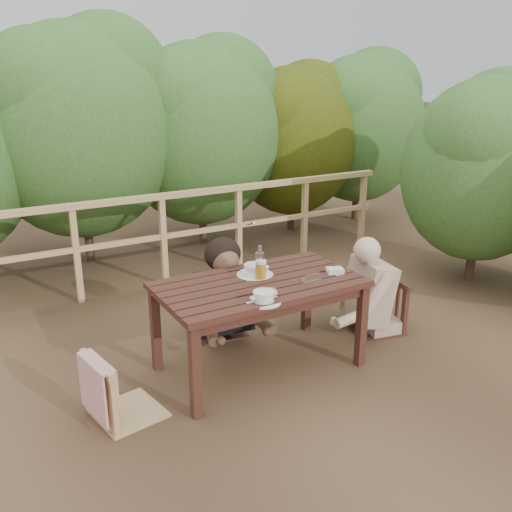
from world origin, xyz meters
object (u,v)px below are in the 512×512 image
tumbler (304,283)px  butter_tub (335,271)px  woman (216,257)px  diner_right (383,253)px  chair_right (378,284)px  table (259,326)px  chair_far (217,286)px  soup_far (255,270)px  bottle (260,263)px  bread_roll (270,292)px  chair_left (124,355)px  soup_near (264,297)px  beer_glass (261,270)px

tumbler → butter_tub: bearing=15.5°
woman → butter_tub: bearing=131.7°
butter_tub → diner_right: bearing=35.2°
chair_right → table: bearing=-76.7°
chair_far → soup_far: bearing=-77.9°
butter_tub → woman: bearing=144.6°
butter_tub → bottle: bearing=-178.3°
chair_right → woman: (-1.24, 0.67, 0.26)m
soup_far → butter_tub: soup_far is taller
bread_roll → bottle: bearing=72.5°
chair_left → soup_near: chair_left is taller
chair_left → bottle: size_ratio=3.18×
woman → diner_right: 1.44m
beer_glass → tumbler: 0.35m
chair_left → chair_far: size_ratio=1.01×
chair_left → beer_glass: size_ratio=5.62×
table → diner_right: bearing=2.6°
beer_glass → chair_far: bearing=94.5°
bottle → soup_far: bearing=80.9°
soup_near → tumbler: size_ratio=3.68×
soup_far → bottle: bottle is taller
bread_roll → tumbler: same height
chair_left → tumbler: 1.37m
chair_right → bottle: bottle is taller
chair_far → butter_tub: (0.61, -0.84, 0.29)m
woman → soup_far: size_ratio=4.91×
table → diner_right: diner_right is taller
soup_near → table: bearing=64.2°
soup_far → butter_tub: 0.62m
table → chair_left: size_ratio=1.72×
woman → diner_right: (1.27, -0.67, 0.02)m
soup_near → bread_roll: (0.09, 0.07, -0.01)m
woman → beer_glass: woman is taller
tumbler → beer_glass: bearing=125.8°
tumbler → soup_near: bearing=-166.9°
soup_near → chair_far: bearing=81.8°
bread_roll → beer_glass: beer_glass is taller
soup_far → chair_far: bearing=95.8°
woman → bread_roll: size_ratio=12.27×
tumbler → table: bearing=136.9°
chair_far → soup_near: 1.08m
table → diner_right: size_ratio=1.06×
bottle → table: bearing=-123.3°
tumbler → butter_tub: size_ratio=0.53×
soup_far → beer_glass: 0.11m
soup_near → soup_far: bearing=66.8°
diner_right → soup_far: (-1.22, 0.10, 0.03)m
bottle → soup_near: bearing=-116.8°
chair_far → woman: 0.26m
diner_right → butter_tub: (-0.66, -0.19, 0.01)m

